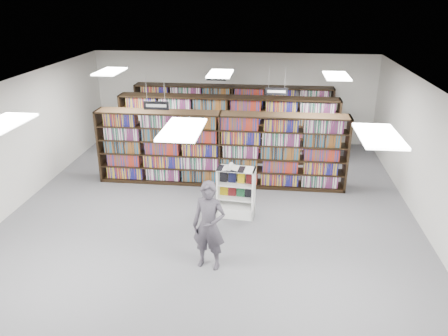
# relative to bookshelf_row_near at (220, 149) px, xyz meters

# --- Properties ---
(floor) EXTENTS (12.00, 12.00, 0.00)m
(floor) POSITION_rel_bookshelf_row_near_xyz_m (0.00, -2.00, -1.05)
(floor) COLOR #535358
(floor) RESTS_ON ground
(ceiling) EXTENTS (10.00, 12.00, 0.10)m
(ceiling) POSITION_rel_bookshelf_row_near_xyz_m (0.00, -2.00, 2.15)
(ceiling) COLOR silver
(ceiling) RESTS_ON wall_back
(wall_back) EXTENTS (10.00, 0.10, 3.20)m
(wall_back) POSITION_rel_bookshelf_row_near_xyz_m (0.00, 4.00, 0.55)
(wall_back) COLOR silver
(wall_back) RESTS_ON ground
(wall_left) EXTENTS (0.10, 12.00, 3.20)m
(wall_left) POSITION_rel_bookshelf_row_near_xyz_m (-5.00, -2.00, 0.55)
(wall_left) COLOR silver
(wall_left) RESTS_ON ground
(wall_right) EXTENTS (0.10, 12.00, 3.20)m
(wall_right) POSITION_rel_bookshelf_row_near_xyz_m (5.00, -2.00, 0.55)
(wall_right) COLOR silver
(wall_right) RESTS_ON ground
(bookshelf_row_near) EXTENTS (7.00, 0.60, 2.10)m
(bookshelf_row_near) POSITION_rel_bookshelf_row_near_xyz_m (0.00, 0.00, 0.00)
(bookshelf_row_near) COLOR black
(bookshelf_row_near) RESTS_ON floor
(bookshelf_row_mid) EXTENTS (7.00, 0.60, 2.10)m
(bookshelf_row_mid) POSITION_rel_bookshelf_row_near_xyz_m (0.00, 2.00, 0.00)
(bookshelf_row_mid) COLOR black
(bookshelf_row_mid) RESTS_ON floor
(bookshelf_row_far) EXTENTS (7.00, 0.60, 2.10)m
(bookshelf_row_far) POSITION_rel_bookshelf_row_near_xyz_m (0.00, 3.70, 0.00)
(bookshelf_row_far) COLOR black
(bookshelf_row_far) RESTS_ON floor
(aisle_sign_left) EXTENTS (0.65, 0.02, 0.80)m
(aisle_sign_left) POSITION_rel_bookshelf_row_near_xyz_m (-1.50, -1.00, 1.48)
(aisle_sign_left) COLOR #B2B2B7
(aisle_sign_left) RESTS_ON ceiling
(aisle_sign_right) EXTENTS (0.65, 0.02, 0.80)m
(aisle_sign_right) POSITION_rel_bookshelf_row_near_xyz_m (1.50, 1.00, 1.48)
(aisle_sign_right) COLOR #B2B2B7
(aisle_sign_right) RESTS_ON ceiling
(aisle_sign_center) EXTENTS (0.65, 0.02, 0.80)m
(aisle_sign_center) POSITION_rel_bookshelf_row_near_xyz_m (-0.50, 3.00, 1.48)
(aisle_sign_center) COLOR #B2B2B7
(aisle_sign_center) RESTS_ON ceiling
(troffer_front_left) EXTENTS (0.60, 1.20, 0.04)m
(troffer_front_left) POSITION_rel_bookshelf_row_near_xyz_m (-3.00, -5.00, 2.11)
(troffer_front_left) COLOR white
(troffer_front_left) RESTS_ON ceiling
(troffer_front_center) EXTENTS (0.60, 1.20, 0.04)m
(troffer_front_center) POSITION_rel_bookshelf_row_near_xyz_m (0.00, -5.00, 2.11)
(troffer_front_center) COLOR white
(troffer_front_center) RESTS_ON ceiling
(troffer_front_right) EXTENTS (0.60, 1.20, 0.04)m
(troffer_front_right) POSITION_rel_bookshelf_row_near_xyz_m (3.00, -5.00, 2.11)
(troffer_front_right) COLOR white
(troffer_front_right) RESTS_ON ceiling
(troffer_back_left) EXTENTS (0.60, 1.20, 0.04)m
(troffer_back_left) POSITION_rel_bookshelf_row_near_xyz_m (-3.00, 0.00, 2.11)
(troffer_back_left) COLOR white
(troffer_back_left) RESTS_ON ceiling
(troffer_back_center) EXTENTS (0.60, 1.20, 0.04)m
(troffer_back_center) POSITION_rel_bookshelf_row_near_xyz_m (0.00, 0.00, 2.11)
(troffer_back_center) COLOR white
(troffer_back_center) RESTS_ON ceiling
(troffer_back_right) EXTENTS (0.60, 1.20, 0.04)m
(troffer_back_right) POSITION_rel_bookshelf_row_near_xyz_m (3.00, 0.00, 2.11)
(troffer_back_right) COLOR white
(troffer_back_right) RESTS_ON ceiling
(endcap_display) EXTENTS (0.94, 0.53, 1.26)m
(endcap_display) POSITION_rel_bookshelf_row_near_xyz_m (0.61, -1.85, -0.61)
(endcap_display) COLOR white
(endcap_display) RESTS_ON floor
(open_book) EXTENTS (0.68, 0.43, 0.13)m
(open_book) POSITION_rel_bookshelf_row_near_xyz_m (0.47, -1.94, 0.24)
(open_book) COLOR black
(open_book) RESTS_ON endcap_display
(shopper) EXTENTS (0.74, 0.56, 1.84)m
(shopper) POSITION_rel_bookshelf_row_near_xyz_m (0.26, -4.08, -0.13)
(shopper) COLOR #454049
(shopper) RESTS_ON floor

